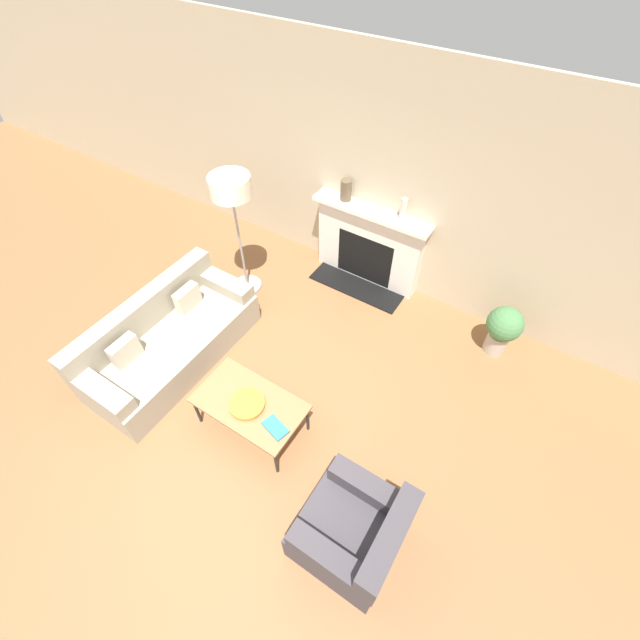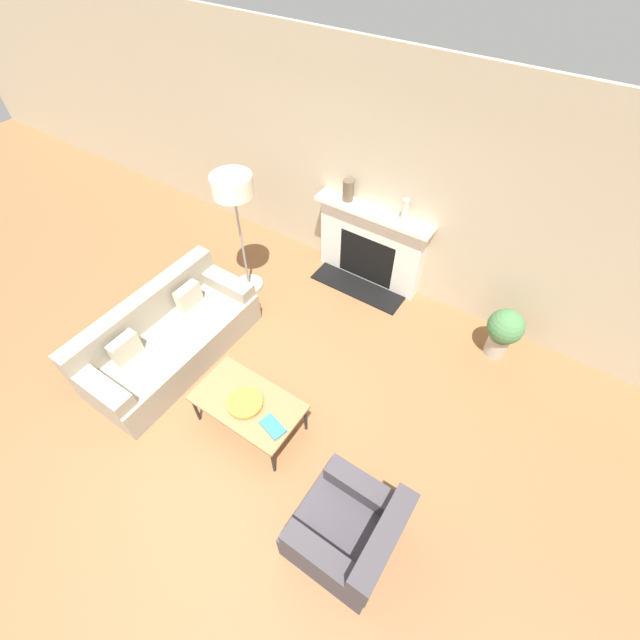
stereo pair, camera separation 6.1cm
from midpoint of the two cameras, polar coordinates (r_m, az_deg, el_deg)
The scene contains 12 objects.
ground_plane at distance 4.80m, azimuth -14.14°, elevation -14.49°, with size 18.00×18.00×0.00m, color brown.
wall_back at distance 5.48m, azimuth 6.20°, elevation 18.54°, with size 18.00×0.06×2.90m.
fireplace at distance 5.83m, azimuth 6.15°, elevation 9.75°, with size 1.58×0.59×1.11m.
couch at distance 5.28m, azimuth -19.83°, elevation -2.54°, with size 0.91×2.07×0.80m.
armchair_near at distance 4.00m, azimuth 4.15°, elevation -26.39°, with size 0.82×0.82×0.82m.
coffee_table at distance 4.40m, azimuth -9.77°, elevation -11.03°, with size 1.10×0.63×0.45m.
bowl at distance 4.33m, azimuth -10.12°, elevation -10.95°, with size 0.35×0.35×0.05m.
book at distance 4.19m, azimuth -6.40°, elevation -14.04°, with size 0.28×0.21×0.02m.
floor_lamp at distance 5.22m, azimuth -12.01°, elevation 15.81°, with size 0.49×0.49×1.68m.
mantel_vase_left at distance 5.58m, azimuth 3.16°, elevation 16.90°, with size 0.14×0.14×0.27m.
mantel_vase_center_left at distance 5.30m, azimuth 10.69°, elevation 14.30°, with size 0.08×0.08×0.28m.
potted_plant at distance 5.36m, azimuth 22.94°, elevation -0.95°, with size 0.41×0.41×0.68m.
Camera 1 is at (2.05, -1.15, 4.17)m, focal length 24.00 mm.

